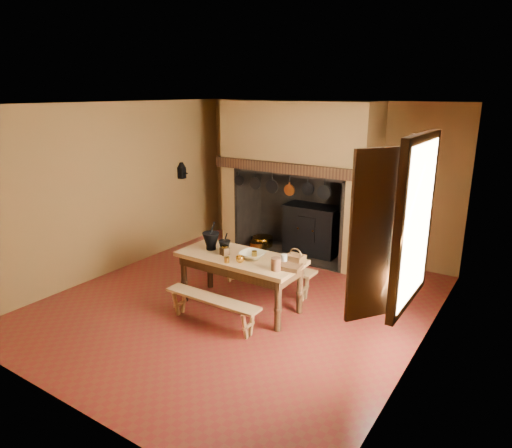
{
  "coord_description": "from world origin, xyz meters",
  "views": [
    {
      "loc": [
        3.52,
        -4.91,
        2.96
      ],
      "look_at": [
        0.1,
        0.3,
        1.14
      ],
      "focal_mm": 32.0,
      "sensor_mm": 36.0,
      "label": 1
    }
  ],
  "objects_px": {
    "work_table": "(240,264)",
    "mixing_bowl": "(252,255)",
    "coffee_grinder": "(225,251)",
    "bench_front": "(212,305)",
    "iron_range": "(313,229)",
    "wicker_basket": "(295,259)"
  },
  "relations": [
    {
      "from": "work_table",
      "to": "mixing_bowl",
      "type": "bearing_deg",
      "value": 8.05
    },
    {
      "from": "bench_front",
      "to": "wicker_basket",
      "type": "xyz_separation_m",
      "value": [
        0.79,
        0.78,
        0.55
      ]
    },
    {
      "from": "wicker_basket",
      "to": "iron_range",
      "type": "bearing_deg",
      "value": 115.24
    },
    {
      "from": "work_table",
      "to": "wicker_basket",
      "type": "bearing_deg",
      "value": 10.46
    },
    {
      "from": "iron_range",
      "to": "mixing_bowl",
      "type": "xyz_separation_m",
      "value": [
        0.32,
        -2.5,
        0.33
      ]
    },
    {
      "from": "coffee_grinder",
      "to": "work_table",
      "type": "bearing_deg",
      "value": 35.63
    },
    {
      "from": "work_table",
      "to": "mixing_bowl",
      "type": "distance_m",
      "value": 0.25
    },
    {
      "from": "coffee_grinder",
      "to": "bench_front",
      "type": "bearing_deg",
      "value": -54.7
    },
    {
      "from": "iron_range",
      "to": "wicker_basket",
      "type": "distance_m",
      "value": 2.58
    },
    {
      "from": "mixing_bowl",
      "to": "work_table",
      "type": "bearing_deg",
      "value": -171.95
    },
    {
      "from": "work_table",
      "to": "bench_front",
      "type": "relative_size",
      "value": 1.27
    },
    {
      "from": "coffee_grinder",
      "to": "mixing_bowl",
      "type": "xyz_separation_m",
      "value": [
        0.39,
        0.1,
        -0.02
      ]
    },
    {
      "from": "wicker_basket",
      "to": "mixing_bowl",
      "type": "bearing_deg",
      "value": -164.67
    },
    {
      "from": "wicker_basket",
      "to": "bench_front",
      "type": "bearing_deg",
      "value": -130.98
    },
    {
      "from": "iron_range",
      "to": "coffee_grinder",
      "type": "relative_size",
      "value": 9.84
    },
    {
      "from": "mixing_bowl",
      "to": "wicker_basket",
      "type": "height_order",
      "value": "wicker_basket"
    },
    {
      "from": "coffee_grinder",
      "to": "mixing_bowl",
      "type": "relative_size",
      "value": 0.47
    },
    {
      "from": "iron_range",
      "to": "wicker_basket",
      "type": "relative_size",
      "value": 6.51
    },
    {
      "from": "work_table",
      "to": "mixing_bowl",
      "type": "relative_size",
      "value": 5.15
    },
    {
      "from": "iron_range",
      "to": "wicker_basket",
      "type": "xyz_separation_m",
      "value": [
        0.92,
        -2.39,
        0.36
      ]
    },
    {
      "from": "work_table",
      "to": "wicker_basket",
      "type": "distance_m",
      "value": 0.82
    },
    {
      "from": "iron_range",
      "to": "coffee_grinder",
      "type": "height_order",
      "value": "iron_range"
    }
  ]
}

